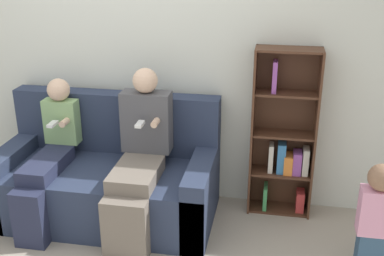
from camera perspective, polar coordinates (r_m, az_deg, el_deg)
ground_plane at (r=3.73m, az=-11.10°, el=-14.22°), size 14.00×14.00×0.00m
back_wall at (r=4.09m, az=-7.34°, el=8.92°), size 10.00×0.06×2.55m
couch at (r=4.03m, az=-9.97°, el=-6.05°), size 1.76×0.88×0.96m
adult_seated at (r=3.69m, az=-6.24°, el=-2.98°), size 0.39×0.81×1.24m
child_seated at (r=3.95m, az=-16.66°, el=-3.16°), size 0.28×0.83×1.11m
toddler_standing at (r=3.52m, az=20.97°, el=-9.55°), size 0.23×0.18×0.79m
bookshelf at (r=3.98m, az=10.88°, el=-1.39°), size 0.51×0.24×1.39m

